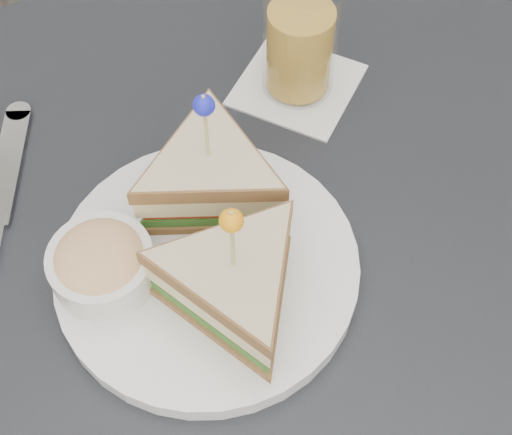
% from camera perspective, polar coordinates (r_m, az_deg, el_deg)
% --- Properties ---
extents(table, '(0.80, 0.80, 0.75)m').
position_cam_1_polar(table, '(0.65, -0.35, -7.12)').
color(table, black).
rests_on(table, ground).
extents(plate_meal, '(0.31, 0.31, 0.14)m').
position_cam_1_polar(plate_meal, '(0.55, -3.92, -1.86)').
color(plate_meal, white).
rests_on(plate_meal, table).
extents(drink_set, '(0.15, 0.15, 0.14)m').
position_cam_1_polar(drink_set, '(0.66, 3.54, 14.09)').
color(drink_set, white).
rests_on(drink_set, table).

